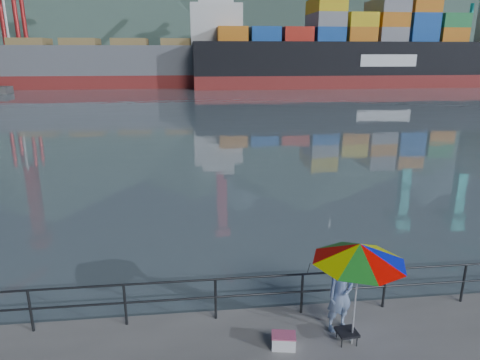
# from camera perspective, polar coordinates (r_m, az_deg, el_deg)

# --- Properties ---
(harbor_water) EXTENTS (500.00, 280.00, 0.00)m
(harbor_water) POSITION_cam_1_polar(r_m,az_deg,el_deg) (136.92, -6.22, 14.12)
(harbor_water) COLOR slate
(harbor_water) RESTS_ON ground
(far_dock) EXTENTS (200.00, 40.00, 0.40)m
(far_dock) POSITION_cam_1_polar(r_m,az_deg,el_deg) (100.62, -0.11, 13.33)
(far_dock) COLOR #514F4C
(far_dock) RESTS_ON ground
(guardrail) EXTENTS (22.00, 0.06, 1.03)m
(guardrail) POSITION_cam_1_polar(r_m,az_deg,el_deg) (10.13, 2.58, -15.13)
(guardrail) COLOR #2D3033
(guardrail) RESTS_ON ground
(port_cranes) EXTENTS (116.00, 28.00, 38.40)m
(port_cranes) POSITION_cam_1_polar(r_m,az_deg,el_deg) (96.94, 14.00, 22.22)
(port_cranes) COLOR red
(port_cranes) RESTS_ON ground
(container_stacks) EXTENTS (58.00, 5.40, 7.80)m
(container_stacks) POSITION_cam_1_polar(r_m,az_deg,el_deg) (105.90, 12.30, 14.81)
(container_stacks) COLOR orange
(container_stacks) RESTS_ON ground
(fisherman) EXTENTS (0.73, 0.59, 1.75)m
(fisherman) POSITION_cam_1_polar(r_m,az_deg,el_deg) (9.76, 13.24, -14.51)
(fisherman) COLOR #265391
(fisherman) RESTS_ON ground
(beach_umbrella) EXTENTS (1.89, 1.89, 2.29)m
(beach_umbrella) POSITION_cam_1_polar(r_m,az_deg,el_deg) (8.79, 15.63, -9.34)
(beach_umbrella) COLOR white
(beach_umbrella) RESTS_ON ground
(folding_stool) EXTENTS (0.44, 0.44, 0.27)m
(folding_stool) POSITION_cam_1_polar(r_m,az_deg,el_deg) (9.81, 14.04, -19.53)
(folding_stool) COLOR black
(folding_stool) RESTS_ON ground
(cooler_bag) EXTENTS (0.53, 0.40, 0.28)m
(cooler_bag) POSITION_cam_1_polar(r_m,az_deg,el_deg) (9.45, 5.82, -20.64)
(cooler_bag) COLOR white
(cooler_bag) RESTS_ON ground
(fishing_rod) EXTENTS (0.43, 1.56, 1.14)m
(fishing_rod) POSITION_cam_1_polar(r_m,az_deg,el_deg) (10.98, 8.90, -15.77)
(fishing_rod) COLOR black
(fishing_rod) RESTS_ON ground
(bulk_carrier) EXTENTS (48.14, 8.33, 14.50)m
(bulk_carrier) POSITION_cam_1_polar(r_m,az_deg,el_deg) (81.76, -12.97, 15.08)
(bulk_carrier) COLOR maroon
(bulk_carrier) RESTS_ON ground
(container_ship) EXTENTS (66.64, 11.11, 18.10)m
(container_ship) POSITION_cam_1_polar(r_m,az_deg,el_deg) (85.97, 18.70, 15.78)
(container_ship) COLOR maroon
(container_ship) RESTS_ON ground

